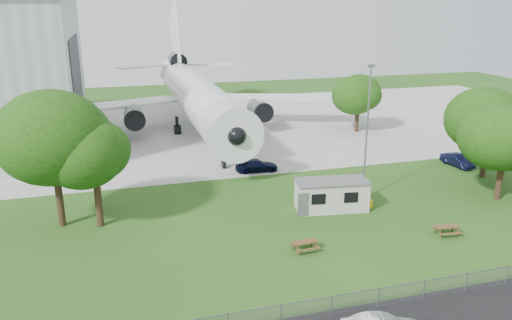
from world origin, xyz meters
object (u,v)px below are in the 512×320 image
object	(u,v)px
site_cabin	(332,195)
picnic_east	(446,235)
picnic_west	(305,251)
airliner	(195,94)

from	to	relation	value
site_cabin	picnic_east	size ratio (longest dim) A/B	3.84
picnic_west	picnic_east	bearing A→B (deg)	-8.10
site_cabin	picnic_east	distance (m)	9.69
site_cabin	picnic_west	distance (m)	8.37
airliner	picnic_west	distance (m)	38.02
airliner	picnic_west	xyz separation A→B (m)	(1.46, -37.62, -5.27)
site_cabin	picnic_west	xyz separation A→B (m)	(-5.02, -6.57, -1.31)
site_cabin	airliner	bearing A→B (deg)	101.78
site_cabin	picnic_west	size ratio (longest dim) A/B	3.84
picnic_west	picnic_east	distance (m)	11.41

